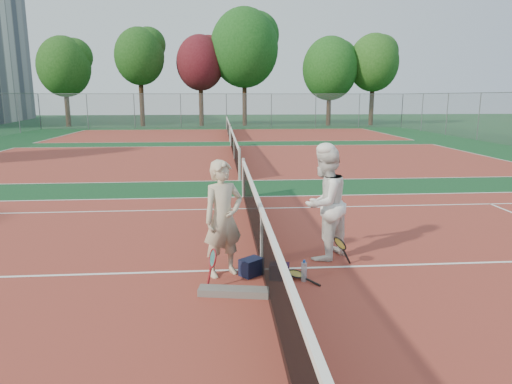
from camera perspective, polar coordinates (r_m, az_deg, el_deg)
ground at (r=7.53m, az=0.71°, el=-9.66°), size 130.00×130.00×0.00m
court_main at (r=7.53m, az=0.71°, el=-9.64°), size 23.77×10.97×0.01m
court_far_a at (r=20.67m, az=-2.74°, el=4.17°), size 23.77×10.97×0.01m
court_far_b at (r=34.10m, az=-3.49°, el=7.19°), size 23.77×10.97×0.01m
net_main at (r=7.36m, az=0.72°, el=-5.96°), size 0.10×10.98×1.02m
net_far_a at (r=20.61m, az=-2.75°, el=5.56°), size 0.10×10.98×1.02m
net_far_b at (r=34.06m, az=-3.50°, el=8.04°), size 0.10×10.98×1.02m
fence_back at (r=41.00m, az=-3.72°, el=10.06°), size 32.00×0.06×3.00m
player_a at (r=7.07m, az=-4.13°, el=-3.35°), size 0.79×0.70×1.83m
player_b at (r=7.87m, az=8.53°, el=-1.42°), size 1.19×1.19×1.95m
racket_red at (r=6.77m, az=-5.42°, el=-9.57°), size 0.24×0.31×0.59m
racket_black_held at (r=7.68m, az=10.41°, el=-7.37°), size 0.44×0.41×0.52m
racket_spare at (r=7.20m, az=5.00°, el=-10.31°), size 0.60×0.63×0.10m
sports_bag_navy at (r=7.26m, az=-0.59°, el=-9.34°), size 0.42×0.40×0.27m
sports_bag_purple at (r=7.13m, az=2.93°, el=-9.89°), size 0.34×0.26×0.24m
net_cover_canvas at (r=6.62m, az=-2.80°, el=-12.34°), size 1.02×0.40×0.11m
water_bottle at (r=7.07m, az=6.02°, el=-9.91°), size 0.09×0.09×0.30m
tree_back_0 at (r=46.65m, az=-22.88°, el=14.22°), size 4.76×4.76×8.18m
tree_back_1 at (r=44.98m, az=-14.35°, el=16.07°), size 4.53×4.53×8.99m
tree_back_maroon at (r=44.67m, az=-6.99°, el=15.70°), size 4.47×4.47×8.43m
tree_back_3 at (r=44.87m, az=-1.47°, el=17.54°), size 6.41×6.41×10.92m
tree_back_4 at (r=45.45m, az=9.22°, el=14.98°), size 5.21×5.21×8.37m
tree_back_5 at (r=46.82m, az=14.49°, el=15.36°), size 4.77×4.77×8.69m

